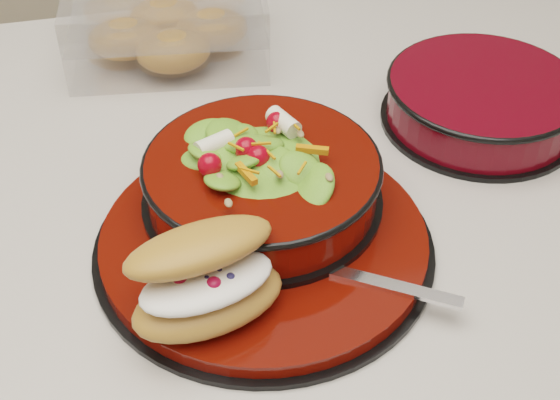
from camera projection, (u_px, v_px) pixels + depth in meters
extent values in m
cube|color=beige|center=(338.00, 397.00, 1.16)|extent=(1.16, 0.66, 0.86)
cube|color=beige|center=(358.00, 161.00, 0.86)|extent=(1.24, 0.74, 0.04)
cylinder|color=black|center=(264.00, 247.00, 0.73)|extent=(0.32, 0.32, 0.01)
cylinder|color=#560902|center=(264.00, 239.00, 0.72)|extent=(0.30, 0.30, 0.01)
torus|color=black|center=(277.00, 241.00, 0.71)|extent=(0.17, 0.17, 0.01)
cylinder|color=black|center=(262.00, 199.00, 0.75)|extent=(0.23, 0.23, 0.01)
cylinder|color=#560902|center=(262.00, 179.00, 0.73)|extent=(0.22, 0.22, 0.04)
torus|color=black|center=(262.00, 164.00, 0.72)|extent=(0.23, 0.23, 0.01)
ellipsoid|color=#447220|center=(262.00, 167.00, 0.72)|extent=(0.18, 0.18, 0.07)
sphere|color=#BE0710|center=(310.00, 124.00, 0.70)|extent=(0.02, 0.02, 0.02)
sphere|color=#BE0710|center=(251.00, 102.00, 0.73)|extent=(0.02, 0.02, 0.02)
sphere|color=#BE0710|center=(211.00, 137.00, 0.69)|extent=(0.02, 0.02, 0.02)
sphere|color=#BE0710|center=(272.00, 161.00, 0.66)|extent=(0.02, 0.02, 0.02)
cylinder|color=silver|center=(284.00, 102.00, 0.73)|extent=(0.03, 0.04, 0.02)
cylinder|color=silver|center=(213.00, 124.00, 0.70)|extent=(0.04, 0.03, 0.02)
cube|color=orange|center=(245.00, 153.00, 0.67)|extent=(0.03, 0.03, 0.01)
cube|color=orange|center=(313.00, 129.00, 0.69)|extent=(0.03, 0.02, 0.01)
ellipsoid|color=#AA7134|center=(208.00, 301.00, 0.63)|extent=(0.14, 0.10, 0.04)
ellipsoid|color=white|center=(207.00, 282.00, 0.62)|extent=(0.12, 0.08, 0.02)
ellipsoid|color=#AA7134|center=(201.00, 247.00, 0.62)|extent=(0.14, 0.09, 0.03)
sphere|color=#A40B26|center=(181.00, 281.00, 0.61)|extent=(0.01, 0.01, 0.01)
sphere|color=#A40B26|center=(214.00, 285.00, 0.61)|extent=(0.01, 0.01, 0.01)
sphere|color=#191947|center=(196.00, 274.00, 0.62)|extent=(0.01, 0.01, 0.01)
sphere|color=#191947|center=(220.00, 273.00, 0.62)|extent=(0.01, 0.01, 0.01)
sphere|color=#191947|center=(207.00, 280.00, 0.61)|extent=(0.01, 0.01, 0.01)
sphere|color=#191947|center=(230.00, 278.00, 0.61)|extent=(0.01, 0.01, 0.01)
cube|color=silver|center=(381.00, 283.00, 0.67)|extent=(0.13, 0.09, 0.00)
cube|color=silver|center=(286.00, 258.00, 0.69)|extent=(0.05, 0.04, 0.00)
cube|color=white|center=(169.00, 36.00, 0.98)|extent=(0.26, 0.20, 0.05)
cube|color=white|center=(166.00, 2.00, 0.95)|extent=(0.26, 0.20, 0.04)
ellipsoid|color=#AA7134|center=(125.00, 39.00, 0.97)|extent=(0.09, 0.08, 0.05)
ellipsoid|color=#AA7134|center=(212.00, 29.00, 0.99)|extent=(0.09, 0.08, 0.05)
ellipsoid|color=#AA7134|center=(165.00, 17.00, 1.01)|extent=(0.09, 0.08, 0.05)
ellipsoid|color=#AA7134|center=(173.00, 51.00, 0.94)|extent=(0.09, 0.08, 0.05)
cylinder|color=black|center=(478.00, 119.00, 0.88)|extent=(0.22, 0.22, 0.01)
cylinder|color=#52050C|center=(482.00, 99.00, 0.86)|extent=(0.21, 0.21, 0.05)
torus|color=black|center=(485.00, 84.00, 0.85)|extent=(0.22, 0.22, 0.01)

